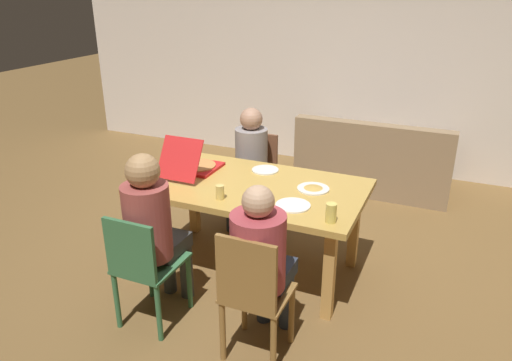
{
  "coord_description": "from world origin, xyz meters",
  "views": [
    {
      "loc": [
        1.46,
        -3.24,
        2.27
      ],
      "look_at": [
        0.0,
        0.1,
        0.76
      ],
      "focal_mm": 34.02,
      "sensor_mm": 36.0,
      "label": 1
    }
  ],
  "objects_px": {
    "dining_table": "(251,194)",
    "chair_1": "(253,293)",
    "drinking_glass_1": "(220,192)",
    "couch": "(374,163)",
    "plate_1": "(265,170)",
    "plate_3": "(258,196)",
    "person_2": "(249,158)",
    "chair_0": "(143,265)",
    "pizza_box_0": "(194,165)",
    "person_0": "(153,224)",
    "plate_0": "(313,188)",
    "person_1": "(261,255)",
    "drinking_glass_0": "(331,213)",
    "chair_2": "(255,174)"
  },
  "relations": [
    {
      "from": "plate_0",
      "to": "plate_1",
      "type": "bearing_deg",
      "value": 156.0
    },
    {
      "from": "person_2",
      "to": "chair_0",
      "type": "bearing_deg",
      "value": -90.0
    },
    {
      "from": "chair_1",
      "to": "person_1",
      "type": "height_order",
      "value": "person_1"
    },
    {
      "from": "plate_1",
      "to": "plate_3",
      "type": "bearing_deg",
      "value": -73.05
    },
    {
      "from": "dining_table",
      "to": "chair_1",
      "type": "height_order",
      "value": "chair_1"
    },
    {
      "from": "dining_table",
      "to": "plate_1",
      "type": "height_order",
      "value": "plate_1"
    },
    {
      "from": "chair_0",
      "to": "plate_3",
      "type": "relative_size",
      "value": 4.32
    },
    {
      "from": "plate_0",
      "to": "plate_1",
      "type": "relative_size",
      "value": 1.09
    },
    {
      "from": "chair_0",
      "to": "person_2",
      "type": "bearing_deg",
      "value": 90.0
    },
    {
      "from": "chair_2",
      "to": "pizza_box_0",
      "type": "relative_size",
      "value": 1.57
    },
    {
      "from": "person_0",
      "to": "chair_1",
      "type": "distance_m",
      "value": 0.86
    },
    {
      "from": "drinking_glass_0",
      "to": "couch",
      "type": "relative_size",
      "value": 0.08
    },
    {
      "from": "chair_2",
      "to": "plate_3",
      "type": "bearing_deg",
      "value": -65.07
    },
    {
      "from": "chair_0",
      "to": "drinking_glass_0",
      "type": "distance_m",
      "value": 1.31
    },
    {
      "from": "pizza_box_0",
      "to": "chair_2",
      "type": "bearing_deg",
      "value": 76.67
    },
    {
      "from": "chair_0",
      "to": "couch",
      "type": "relative_size",
      "value": 0.51
    },
    {
      "from": "chair_0",
      "to": "drinking_glass_1",
      "type": "bearing_deg",
      "value": 66.57
    },
    {
      "from": "chair_0",
      "to": "chair_2",
      "type": "xyz_separation_m",
      "value": [
        0.0,
        1.88,
        -0.03
      ]
    },
    {
      "from": "person_0",
      "to": "person_1",
      "type": "xyz_separation_m",
      "value": [
        0.82,
        -0.02,
        -0.04
      ]
    },
    {
      "from": "plate_3",
      "to": "plate_0",
      "type": "bearing_deg",
      "value": 40.96
    },
    {
      "from": "chair_0",
      "to": "dining_table",
      "type": "bearing_deg",
      "value": 69.16
    },
    {
      "from": "dining_table",
      "to": "pizza_box_0",
      "type": "height_order",
      "value": "pizza_box_0"
    },
    {
      "from": "chair_2",
      "to": "dining_table",
      "type": "bearing_deg",
      "value": -68.06
    },
    {
      "from": "pizza_box_0",
      "to": "plate_3",
      "type": "distance_m",
      "value": 0.76
    },
    {
      "from": "dining_table",
      "to": "person_1",
      "type": "height_order",
      "value": "person_1"
    },
    {
      "from": "couch",
      "to": "drinking_glass_0",
      "type": "bearing_deg",
      "value": -86.58
    },
    {
      "from": "person_0",
      "to": "pizza_box_0",
      "type": "relative_size",
      "value": 2.31
    },
    {
      "from": "person_0",
      "to": "couch",
      "type": "height_order",
      "value": "person_0"
    },
    {
      "from": "chair_0",
      "to": "drinking_glass_0",
      "type": "relative_size",
      "value": 6.45
    },
    {
      "from": "person_0",
      "to": "drinking_glass_0",
      "type": "distance_m",
      "value": 1.21
    },
    {
      "from": "chair_0",
      "to": "chair_1",
      "type": "height_order",
      "value": "chair_1"
    },
    {
      "from": "person_1",
      "to": "dining_table",
      "type": "bearing_deg",
      "value": 117.98
    },
    {
      "from": "drinking_glass_0",
      "to": "couch",
      "type": "height_order",
      "value": "drinking_glass_0"
    },
    {
      "from": "dining_table",
      "to": "plate_0",
      "type": "relative_size",
      "value": 7.2
    },
    {
      "from": "plate_1",
      "to": "person_1",
      "type": "bearing_deg",
      "value": -68.49
    },
    {
      "from": "couch",
      "to": "chair_2",
      "type": "bearing_deg",
      "value": -127.49
    },
    {
      "from": "plate_0",
      "to": "plate_1",
      "type": "height_order",
      "value": "plate_0"
    },
    {
      "from": "drinking_glass_1",
      "to": "couch",
      "type": "distance_m",
      "value": 2.67
    },
    {
      "from": "chair_1",
      "to": "plate_1",
      "type": "xyz_separation_m",
      "value": [
        -0.46,
        1.31,
        0.27
      ]
    },
    {
      "from": "pizza_box_0",
      "to": "person_1",
      "type": "bearing_deg",
      "value": -42.49
    },
    {
      "from": "person_1",
      "to": "chair_2",
      "type": "height_order",
      "value": "person_1"
    },
    {
      "from": "chair_0",
      "to": "plate_0",
      "type": "height_order",
      "value": "chair_0"
    },
    {
      "from": "dining_table",
      "to": "plate_3",
      "type": "relative_size",
      "value": 8.92
    },
    {
      "from": "plate_1",
      "to": "plate_3",
      "type": "distance_m",
      "value": 0.54
    },
    {
      "from": "chair_2",
      "to": "plate_3",
      "type": "xyz_separation_m",
      "value": [
        0.51,
        -1.1,
        0.31
      ]
    },
    {
      "from": "chair_0",
      "to": "couch",
      "type": "bearing_deg",
      "value": 72.87
    },
    {
      "from": "person_1",
      "to": "couch",
      "type": "bearing_deg",
      "value": 87.12
    },
    {
      "from": "dining_table",
      "to": "chair_1",
      "type": "bearing_deg",
      "value": -65.43
    },
    {
      "from": "couch",
      "to": "plate_1",
      "type": "bearing_deg",
      "value": -108.29
    },
    {
      "from": "dining_table",
      "to": "drinking_glass_1",
      "type": "height_order",
      "value": "drinking_glass_1"
    }
  ]
}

